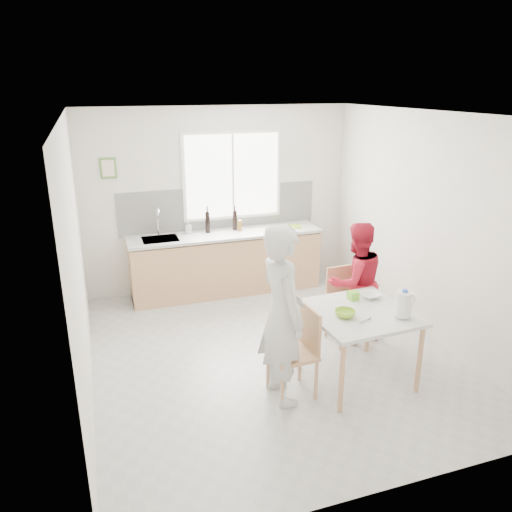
{
  "coord_description": "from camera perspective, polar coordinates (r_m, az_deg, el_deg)",
  "views": [
    {
      "loc": [
        -1.81,
        -4.83,
        2.98
      ],
      "look_at": [
        -0.12,
        0.2,
        1.15
      ],
      "focal_mm": 35.0,
      "sensor_mm": 36.0,
      "label": 1
    }
  ],
  "objects": [
    {
      "name": "wine_bottle_b",
      "position": [
        7.42,
        -2.44,
        4.12
      ],
      "size": [
        0.07,
        0.07,
        0.3
      ],
      "primitive_type": "cylinder",
      "color": "black",
      "rests_on": "kitchen_counter"
    },
    {
      "name": "picture_frame",
      "position": [
        7.15,
        -16.54,
        9.6
      ],
      "size": [
        0.22,
        0.03,
        0.28
      ],
      "color": "#59893E",
      "rests_on": "room_shell"
    },
    {
      "name": "bowl_white",
      "position": [
        5.56,
        12.94,
        -4.4
      ],
      "size": [
        0.23,
        0.23,
        0.05
      ],
      "primitive_type": "imported",
      "rotation": [
        0.0,
        0.0,
        0.05
      ],
      "color": "white",
      "rests_on": "dining_table"
    },
    {
      "name": "room_shell",
      "position": [
        5.33,
        1.88,
        4.53
      ],
      "size": [
        4.5,
        4.5,
        4.5
      ],
      "color": "silver",
      "rests_on": "ground"
    },
    {
      "name": "ground",
      "position": [
        5.96,
        1.71,
        -10.97
      ],
      "size": [
        4.5,
        4.5,
        0.0
      ],
      "primitive_type": "plane",
      "color": "#B7B7B2",
      "rests_on": "ground"
    },
    {
      "name": "soap_bottle",
      "position": [
        7.33,
        -7.73,
        3.28
      ],
      "size": [
        0.1,
        0.1,
        0.17
      ],
      "primitive_type": "imported",
      "rotation": [
        0.0,
        0.0,
        -0.32
      ],
      "color": "#999999",
      "rests_on": "kitchen_counter"
    },
    {
      "name": "bowl_green",
      "position": [
        5.07,
        10.14,
        -6.48
      ],
      "size": [
        0.22,
        0.22,
        0.06
      ],
      "primitive_type": "imported",
      "rotation": [
        0.0,
        0.0,
        0.05
      ],
      "color": "#8AC32D",
      "rests_on": "dining_table"
    },
    {
      "name": "jar_amber",
      "position": [
        7.39,
        -1.87,
        3.52
      ],
      "size": [
        0.06,
        0.06,
        0.16
      ],
      "primitive_type": "cylinder",
      "color": "brown",
      "rests_on": "kitchen_counter"
    },
    {
      "name": "wine_bottle_a",
      "position": [
        7.3,
        -5.56,
        3.88
      ],
      "size": [
        0.07,
        0.07,
        0.32
      ],
      "primitive_type": "cylinder",
      "color": "black",
      "rests_on": "kitchen_counter"
    },
    {
      "name": "cutting_board",
      "position": [
        7.62,
        3.87,
        3.39
      ],
      "size": [
        0.41,
        0.34,
        0.01
      ],
      "primitive_type": "cube",
      "rotation": [
        0.0,
        0.0,
        -0.28
      ],
      "color": "#94B92A",
      "rests_on": "kitchen_counter"
    },
    {
      "name": "dining_table",
      "position": [
        5.26,
        11.66,
        -7.0
      ],
      "size": [
        1.07,
        1.07,
        0.79
      ],
      "rotation": [
        0.0,
        0.0,
        0.05
      ],
      "color": "silver",
      "rests_on": "ground"
    },
    {
      "name": "chair_far",
      "position": [
        6.14,
        10.14,
        -5.07
      ],
      "size": [
        0.44,
        0.44,
        0.91
      ],
      "rotation": [
        0.0,
        0.0,
        0.05
      ],
      "color": "tan",
      "rests_on": "ground"
    },
    {
      "name": "milk_jug",
      "position": [
        5.14,
        16.57,
        -5.23
      ],
      "size": [
        0.22,
        0.16,
        0.28
      ],
      "rotation": [
        0.0,
        0.0,
        0.05
      ],
      "color": "white",
      "rests_on": "dining_table"
    },
    {
      "name": "person_white",
      "position": [
        4.79,
        2.99,
        -6.73
      ],
      "size": [
        0.47,
        0.68,
        1.8
      ],
      "primitive_type": "imported",
      "rotation": [
        0.0,
        0.0,
        1.63
      ],
      "color": "silver",
      "rests_on": "ground"
    },
    {
      "name": "chair_left",
      "position": [
        5.04,
        4.89,
        -10.42
      ],
      "size": [
        0.45,
        0.45,
        0.92
      ],
      "rotation": [
        0.0,
        0.0,
        -1.52
      ],
      "color": "tan",
      "rests_on": "ground"
    },
    {
      "name": "kitchen_counter",
      "position": [
        7.47,
        -3.46,
        -1.03
      ],
      "size": [
        2.84,
        0.64,
        1.37
      ],
      "color": "tan",
      "rests_on": "ground"
    },
    {
      "name": "window",
      "position": [
        7.45,
        -2.7,
        9.15
      ],
      "size": [
        1.5,
        0.06,
        1.3
      ],
      "color": "white",
      "rests_on": "room_shell"
    },
    {
      "name": "spoon",
      "position": [
        5.02,
        12.32,
        -7.23
      ],
      "size": [
        0.15,
        0.07,
        0.01
      ],
      "primitive_type": "cylinder",
      "rotation": [
        0.0,
        1.57,
        0.4
      ],
      "color": "#A5A5AA",
      "rests_on": "dining_table"
    },
    {
      "name": "person_red",
      "position": [
        6.07,
        11.31,
        -2.99
      ],
      "size": [
        0.75,
        0.6,
        1.48
      ],
      "primitive_type": "imported",
      "rotation": [
        0.0,
        0.0,
        3.2
      ],
      "color": "#B7162B",
      "rests_on": "ground"
    },
    {
      "name": "green_box",
      "position": [
        5.47,
        11.04,
        -4.45
      ],
      "size": [
        0.11,
        0.11,
        0.09
      ],
      "primitive_type": "cube",
      "rotation": [
        0.0,
        0.0,
        0.05
      ],
      "color": "#75CE2F",
      "rests_on": "dining_table"
    },
    {
      "name": "backsplash",
      "position": [
        7.5,
        -4.14,
        5.49
      ],
      "size": [
        3.0,
        0.02,
        0.65
      ],
      "primitive_type": "cube",
      "color": "white",
      "rests_on": "room_shell"
    }
  ]
}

